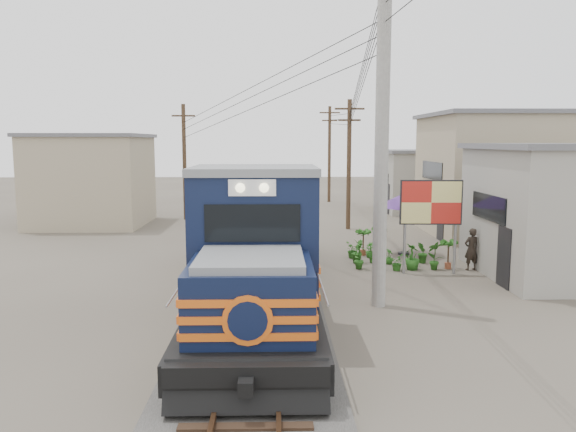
{
  "coord_description": "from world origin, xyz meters",
  "views": [
    {
      "loc": [
        0.48,
        -16.34,
        4.76
      ],
      "look_at": [
        0.94,
        2.91,
        2.2
      ],
      "focal_mm": 35.0,
      "sensor_mm": 36.0,
      "label": 1
    }
  ],
  "objects_px": {
    "market_umbrella": "(405,200)",
    "vendor": "(471,249)",
    "billboard": "(431,205)",
    "locomotive": "(259,240)"
  },
  "relations": [
    {
      "from": "market_umbrella",
      "to": "vendor",
      "type": "distance_m",
      "value": 3.79
    },
    {
      "from": "billboard",
      "to": "locomotive",
      "type": "bearing_deg",
      "value": -152.63
    },
    {
      "from": "locomotive",
      "to": "vendor",
      "type": "height_order",
      "value": "locomotive"
    },
    {
      "from": "billboard",
      "to": "vendor",
      "type": "relative_size",
      "value": 2.15
    },
    {
      "from": "locomotive",
      "to": "market_umbrella",
      "type": "distance_m",
      "value": 8.62
    },
    {
      "from": "market_umbrella",
      "to": "vendor",
      "type": "bearing_deg",
      "value": -57.87
    },
    {
      "from": "billboard",
      "to": "vendor",
      "type": "distance_m",
      "value": 2.5
    },
    {
      "from": "billboard",
      "to": "market_umbrella",
      "type": "distance_m",
      "value": 3.5
    },
    {
      "from": "locomotive",
      "to": "vendor",
      "type": "distance_m",
      "value": 8.51
    },
    {
      "from": "billboard",
      "to": "market_umbrella",
      "type": "xyz_separation_m",
      "value": [
        -0.12,
        3.49,
        -0.19
      ]
    }
  ]
}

